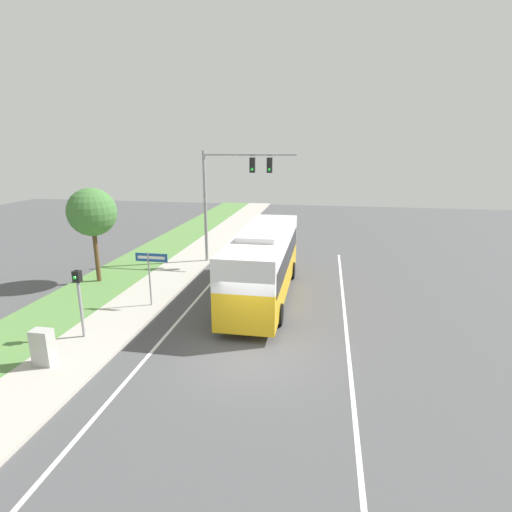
# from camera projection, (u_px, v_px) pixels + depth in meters

# --- Properties ---
(ground_plane) EXTENTS (80.00, 80.00, 0.00)m
(ground_plane) POSITION_uv_depth(u_px,v_px,m) (248.00, 356.00, 14.47)
(ground_plane) COLOR #4C4C4F
(sidewalk) EXTENTS (2.80, 80.00, 0.12)m
(sidewalk) POSITION_uv_depth(u_px,v_px,m) (92.00, 341.00, 15.49)
(sidewalk) COLOR #ADA89E
(sidewalk) RESTS_ON ground_plane
(grass_verge) EXTENTS (3.60, 80.00, 0.10)m
(grass_verge) POSITION_uv_depth(u_px,v_px,m) (19.00, 335.00, 16.03)
(grass_verge) COLOR #568442
(grass_verge) RESTS_ON ground_plane
(lane_divider_near) EXTENTS (0.14, 30.00, 0.01)m
(lane_divider_near) POSITION_uv_depth(u_px,v_px,m) (155.00, 348.00, 15.07)
(lane_divider_near) COLOR silver
(lane_divider_near) RESTS_ON ground_plane
(lane_divider_far) EXTENTS (0.14, 30.00, 0.01)m
(lane_divider_far) POSITION_uv_depth(u_px,v_px,m) (350.00, 365.00, 13.87)
(lane_divider_far) COLOR silver
(lane_divider_far) RESTS_ON ground_plane
(bus) EXTENTS (2.63, 10.34, 3.59)m
(bus) POSITION_uv_depth(u_px,v_px,m) (264.00, 260.00, 19.77)
(bus) COLOR gold
(bus) RESTS_ON ground_plane
(signal_gantry) EXTENTS (5.85, 0.41, 7.17)m
(signal_gantry) POSITION_uv_depth(u_px,v_px,m) (230.00, 185.00, 24.82)
(signal_gantry) COLOR #939399
(signal_gantry) RESTS_ON ground_plane
(pedestrian_signal) EXTENTS (0.28, 0.34, 2.83)m
(pedestrian_signal) POSITION_uv_depth(u_px,v_px,m) (79.00, 293.00, 15.28)
(pedestrian_signal) COLOR #939399
(pedestrian_signal) RESTS_ON ground_plane
(street_sign) EXTENTS (1.55, 0.08, 2.70)m
(street_sign) POSITION_uv_depth(u_px,v_px,m) (151.00, 268.00, 18.43)
(street_sign) COLOR #939399
(street_sign) RESTS_ON ground_plane
(utility_cabinet) EXTENTS (0.67, 0.46, 1.27)m
(utility_cabinet) POSITION_uv_depth(u_px,v_px,m) (43.00, 347.00, 13.58)
(utility_cabinet) COLOR #A8A8A3
(utility_cabinet) RESTS_ON sidewalk
(roadside_tree) EXTENTS (2.59, 2.59, 5.18)m
(roadside_tree) POSITION_uv_depth(u_px,v_px,m) (92.00, 212.00, 21.39)
(roadside_tree) COLOR brown
(roadside_tree) RESTS_ON grass_verge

